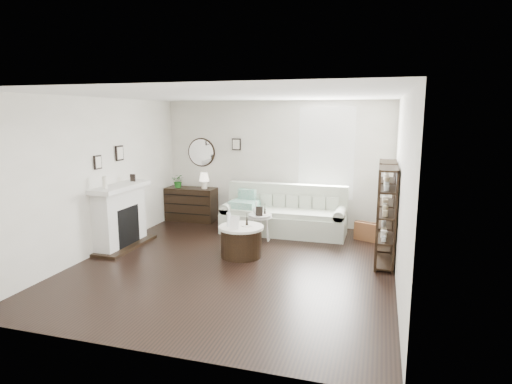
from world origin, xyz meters
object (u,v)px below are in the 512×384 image
(sofa, at_px, (284,217))
(dresser, at_px, (191,204))
(drum_table, at_px, (241,241))
(pedestal_table, at_px, (260,217))

(sofa, xyz_separation_m, dresser, (-2.27, 0.39, 0.06))
(sofa, relative_size, drum_table, 3.27)
(sofa, distance_m, dresser, 2.30)
(dresser, height_order, drum_table, dresser)
(pedestal_table, bearing_deg, sofa, 69.84)
(drum_table, relative_size, pedestal_table, 1.41)
(sofa, bearing_deg, dresser, 170.18)
(dresser, relative_size, pedestal_table, 2.08)
(sofa, bearing_deg, pedestal_table, -110.16)
(dresser, bearing_deg, sofa, -9.82)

